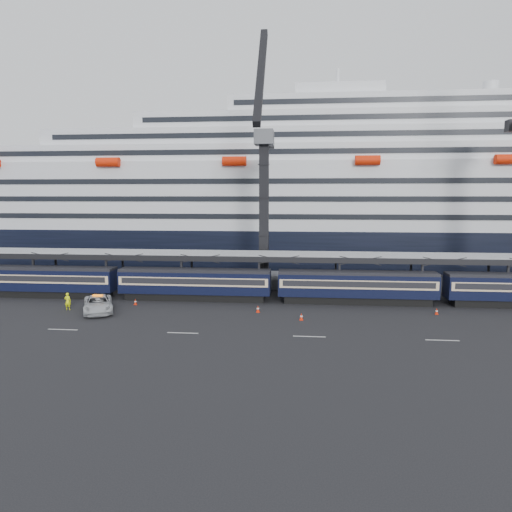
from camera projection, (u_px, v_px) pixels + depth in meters
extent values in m
plane|color=black|center=(451.00, 328.00, 45.05)|extent=(260.00, 260.00, 0.00)
cube|color=beige|center=(63.00, 330.00, 44.61)|extent=(3.00, 0.15, 0.02)
cube|color=beige|center=(183.00, 333.00, 43.50)|extent=(3.00, 0.15, 0.02)
cube|color=beige|center=(309.00, 336.00, 42.40)|extent=(3.00, 0.15, 0.02)
cube|color=beige|center=(442.00, 340.00, 41.29)|extent=(3.00, 0.15, 0.02)
cube|color=black|center=(44.00, 293.00, 59.30)|extent=(17.48, 2.40, 0.90)
cube|color=black|center=(43.00, 279.00, 59.06)|extent=(19.00, 2.80, 2.70)
cube|color=beige|center=(43.00, 277.00, 59.02)|extent=(18.62, 2.92, 1.05)
cube|color=black|center=(43.00, 277.00, 59.02)|extent=(17.86, 2.98, 0.70)
cube|color=black|center=(43.00, 268.00, 58.87)|extent=(19.00, 2.50, 0.35)
cube|color=black|center=(195.00, 296.00, 57.45)|extent=(17.48, 2.40, 0.90)
cube|color=black|center=(195.00, 282.00, 57.22)|extent=(19.00, 2.80, 2.70)
cube|color=beige|center=(195.00, 280.00, 57.18)|extent=(18.62, 2.92, 1.05)
cube|color=black|center=(195.00, 279.00, 57.17)|extent=(17.86, 2.98, 0.70)
cube|color=black|center=(195.00, 270.00, 57.02)|extent=(19.00, 2.50, 0.35)
cube|color=black|center=(356.00, 300.00, 55.60)|extent=(17.48, 2.40, 0.90)
cube|color=black|center=(357.00, 285.00, 55.37)|extent=(19.00, 2.80, 2.70)
cube|color=beige|center=(357.00, 283.00, 55.33)|extent=(18.62, 2.92, 1.05)
cube|color=black|center=(357.00, 282.00, 55.32)|extent=(17.86, 2.98, 0.70)
cube|color=black|center=(357.00, 273.00, 55.17)|extent=(19.00, 2.50, 0.35)
cube|color=gray|center=(417.00, 256.00, 58.17)|extent=(130.00, 6.00, 0.25)
cube|color=black|center=(423.00, 262.00, 55.25)|extent=(130.00, 0.25, 0.70)
cube|color=black|center=(411.00, 255.00, 61.17)|extent=(130.00, 0.25, 0.70)
cube|color=black|center=(34.00, 274.00, 60.37)|extent=(0.25, 0.25, 5.40)
cube|color=black|center=(56.00, 268.00, 65.90)|extent=(0.25, 0.25, 5.40)
cube|color=black|center=(107.00, 275.00, 59.45)|extent=(0.25, 0.25, 5.40)
cube|color=black|center=(123.00, 269.00, 64.98)|extent=(0.25, 0.25, 5.40)
cube|color=black|center=(182.00, 277.00, 58.53)|extent=(0.25, 0.25, 5.40)
cube|color=black|center=(192.00, 270.00, 64.06)|extent=(0.25, 0.25, 5.40)
cube|color=black|center=(259.00, 278.00, 57.60)|extent=(0.25, 0.25, 5.40)
cube|color=black|center=(263.00, 271.00, 63.13)|extent=(0.25, 0.25, 5.40)
cube|color=black|center=(339.00, 279.00, 56.68)|extent=(0.25, 0.25, 5.40)
cube|color=black|center=(336.00, 272.00, 62.21)|extent=(0.25, 0.25, 5.40)
cube|color=black|center=(422.00, 281.00, 55.76)|extent=(0.25, 0.25, 5.40)
cube|color=black|center=(411.00, 273.00, 61.29)|extent=(0.25, 0.25, 5.40)
cube|color=black|center=(507.00, 282.00, 54.83)|extent=(0.25, 0.25, 5.40)
cube|color=black|center=(488.00, 274.00, 60.36)|extent=(0.25, 0.25, 5.40)
cube|color=black|center=(375.00, 244.00, 90.01)|extent=(200.00, 28.00, 7.00)
cube|color=silver|center=(377.00, 196.00, 88.77)|extent=(190.00, 26.88, 12.00)
cube|color=silver|center=(378.00, 157.00, 87.79)|extent=(160.00, 24.64, 3.00)
cube|color=black|center=(391.00, 150.00, 75.58)|extent=(153.60, 0.12, 0.90)
cube|color=silver|center=(379.00, 141.00, 87.40)|extent=(124.00, 21.84, 3.00)
cube|color=black|center=(390.00, 133.00, 76.57)|extent=(119.04, 0.12, 0.90)
cube|color=silver|center=(379.00, 125.00, 87.01)|extent=(90.00, 19.04, 3.00)
cube|color=black|center=(389.00, 116.00, 77.56)|extent=(86.40, 0.12, 0.90)
cube|color=silver|center=(380.00, 109.00, 86.62)|extent=(56.00, 16.24, 3.00)
cube|color=black|center=(388.00, 100.00, 78.55)|extent=(53.76, 0.12, 0.90)
cube|color=silver|center=(338.00, 96.00, 87.03)|extent=(16.00, 12.00, 2.50)
cylinder|color=silver|center=(490.00, 90.00, 84.38)|extent=(2.80, 2.80, 3.00)
cylinder|color=red|center=(108.00, 162.00, 78.58)|extent=(4.00, 1.60, 1.60)
cylinder|color=red|center=(234.00, 161.00, 76.55)|extent=(4.00, 1.60, 1.60)
cylinder|color=red|center=(368.00, 160.00, 74.52)|extent=(4.00, 1.60, 1.60)
cylinder|color=red|center=(508.00, 159.00, 72.49)|extent=(4.00, 1.60, 1.60)
cube|color=#52555A|center=(264.00, 280.00, 65.53)|extent=(4.50, 4.50, 2.00)
cube|color=black|center=(264.00, 210.00, 64.22)|extent=(1.30, 1.30, 18.00)
cube|color=#52555A|center=(264.00, 138.00, 62.92)|extent=(2.60, 3.20, 2.00)
cube|color=black|center=(261.00, 74.00, 56.31)|extent=(0.90, 12.26, 14.37)
cube|color=black|center=(265.00, 140.00, 65.41)|extent=(0.90, 5.04, 0.90)
cube|color=black|center=(267.00, 143.00, 67.92)|extent=(2.20, 1.60, 1.60)
imported|color=#B0B3B7|center=(98.00, 304.00, 51.26)|extent=(5.49, 7.26, 1.83)
imported|color=#ECFF0D|center=(68.00, 301.00, 52.26)|extent=(0.77, 0.54, 2.01)
cube|color=red|center=(135.00, 305.00, 54.85)|extent=(0.37, 0.37, 0.04)
cone|color=red|center=(135.00, 302.00, 54.80)|extent=(0.31, 0.31, 0.70)
cylinder|color=white|center=(135.00, 302.00, 54.80)|extent=(0.26, 0.26, 0.12)
cube|color=red|center=(258.00, 312.00, 51.30)|extent=(0.40, 0.40, 0.04)
cone|color=red|center=(258.00, 309.00, 51.25)|extent=(0.34, 0.34, 0.76)
cylinder|color=white|center=(258.00, 309.00, 51.25)|extent=(0.29, 0.29, 0.13)
cube|color=red|center=(301.00, 320.00, 48.05)|extent=(0.40, 0.40, 0.04)
cone|color=red|center=(301.00, 316.00, 48.00)|extent=(0.33, 0.33, 0.75)
cylinder|color=white|center=(301.00, 316.00, 48.00)|extent=(0.28, 0.28, 0.12)
cube|color=red|center=(437.00, 314.00, 50.37)|extent=(0.36, 0.36, 0.04)
cone|color=red|center=(437.00, 311.00, 50.32)|extent=(0.30, 0.30, 0.68)
cylinder|color=white|center=(437.00, 311.00, 50.32)|extent=(0.26, 0.26, 0.11)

